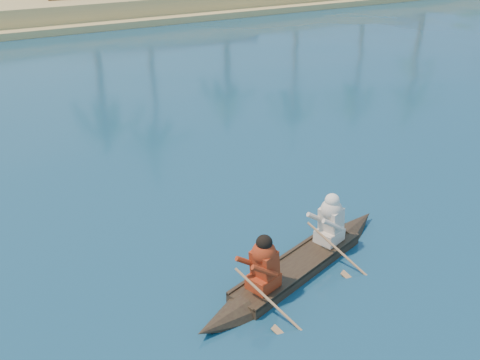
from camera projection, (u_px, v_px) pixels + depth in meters
ground at (262, 254)px, 9.99m from camera, size 160.00×160.00×0.00m
canoe at (298, 258)px, 9.43m from camera, size 4.85×2.13×1.35m
barge_mid at (153, 0)px, 33.96m from camera, size 13.29×5.85×2.14m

